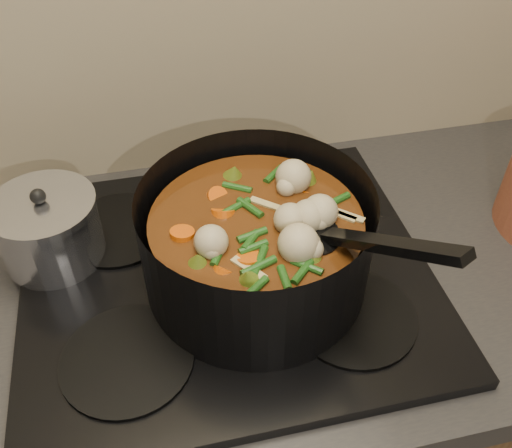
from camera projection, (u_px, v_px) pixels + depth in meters
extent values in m
cube|color=brown|center=(235.00, 429.00, 1.22)|extent=(2.60, 0.60, 0.86)
cube|color=black|center=(228.00, 290.00, 0.91)|extent=(2.64, 0.64, 0.05)
cube|color=black|center=(227.00, 275.00, 0.89)|extent=(0.62, 0.54, 0.02)
cylinder|color=black|center=(127.00, 359.00, 0.76)|extent=(0.18, 0.18, 0.01)
cylinder|color=black|center=(354.00, 317.00, 0.81)|extent=(0.18, 0.18, 0.01)
cylinder|color=black|center=(118.00, 229.00, 0.95)|extent=(0.18, 0.18, 0.01)
cylinder|color=black|center=(303.00, 201.00, 1.00)|extent=(0.18, 0.18, 0.01)
cylinder|color=black|center=(256.00, 241.00, 0.81)|extent=(0.40, 0.40, 0.16)
cylinder|color=black|center=(256.00, 277.00, 0.86)|extent=(0.32, 0.32, 0.01)
cylinder|color=#52280E|center=(256.00, 248.00, 0.82)|extent=(0.30, 0.30, 0.11)
cylinder|color=#E5540A|center=(287.00, 216.00, 0.79)|extent=(0.03, 0.04, 0.03)
cylinder|color=#E5540A|center=(271.00, 187.00, 0.84)|extent=(0.05, 0.04, 0.03)
cylinder|color=#E5540A|center=(202.00, 185.00, 0.85)|extent=(0.05, 0.05, 0.03)
cylinder|color=#E5540A|center=(213.00, 230.00, 0.77)|extent=(0.04, 0.04, 0.03)
cylinder|color=#E5540A|center=(240.00, 271.00, 0.72)|extent=(0.04, 0.04, 0.03)
cylinder|color=#E5540A|center=(281.00, 235.00, 0.77)|extent=(0.05, 0.05, 0.03)
cylinder|color=#E5540A|center=(308.00, 208.00, 0.81)|extent=(0.04, 0.04, 0.03)
cylinder|color=#E5540A|center=(267.00, 172.00, 0.87)|extent=(0.04, 0.04, 0.03)
cylinder|color=#E5540A|center=(222.00, 203.00, 0.81)|extent=(0.05, 0.05, 0.03)
sphere|color=#C1AF88|center=(305.00, 206.00, 0.79)|extent=(0.05, 0.05, 0.05)
sphere|color=#C1AF88|center=(253.00, 182.00, 0.83)|extent=(0.05, 0.05, 0.05)
sphere|color=#C1AF88|center=(206.00, 210.00, 0.78)|extent=(0.05, 0.05, 0.05)
sphere|color=#C1AF88|center=(243.00, 248.00, 0.73)|extent=(0.05, 0.05, 0.05)
sphere|color=#C1AF88|center=(304.00, 226.00, 0.76)|extent=(0.05, 0.05, 0.05)
sphere|color=#C1AF88|center=(281.00, 186.00, 0.82)|extent=(0.05, 0.05, 0.05)
cone|color=#646D1B|center=(238.00, 265.00, 0.71)|extent=(0.04, 0.04, 0.04)
cone|color=#646D1B|center=(322.00, 234.00, 0.75)|extent=(0.04, 0.04, 0.04)
cone|color=#646D1B|center=(289.00, 180.00, 0.84)|extent=(0.04, 0.04, 0.04)
cone|color=#646D1B|center=(206.00, 188.00, 0.82)|extent=(0.04, 0.04, 0.04)
cone|color=#646D1B|center=(201.00, 248.00, 0.73)|extent=(0.04, 0.04, 0.04)
cone|color=#646D1B|center=(296.00, 258.00, 0.72)|extent=(0.04, 0.04, 0.04)
cylinder|color=#1C5117|center=(275.00, 198.00, 0.81)|extent=(0.01, 0.04, 0.01)
cylinder|color=#1C5117|center=(243.00, 168.00, 0.86)|extent=(0.04, 0.04, 0.01)
cylinder|color=#1C5117|center=(205.00, 192.00, 0.82)|extent=(0.04, 0.02, 0.01)
cylinder|color=#1C5117|center=(204.00, 222.00, 0.78)|extent=(0.03, 0.04, 0.01)
cylinder|color=#1C5117|center=(232.00, 237.00, 0.75)|extent=(0.03, 0.04, 0.01)
cylinder|color=#1C5117|center=(264.00, 279.00, 0.70)|extent=(0.04, 0.02, 0.01)
cylinder|color=#1C5117|center=(309.00, 249.00, 0.74)|extent=(0.04, 0.04, 0.01)
cylinder|color=#1C5117|center=(307.00, 216.00, 0.78)|extent=(0.01, 0.04, 0.01)
cylinder|color=#1C5117|center=(280.00, 200.00, 0.81)|extent=(0.04, 0.04, 0.01)
cylinder|color=#1C5117|center=(256.00, 168.00, 0.87)|extent=(0.04, 0.02, 0.01)
cylinder|color=#1C5117|center=(213.00, 187.00, 0.83)|extent=(0.03, 0.04, 0.01)
cylinder|color=#1C5117|center=(205.00, 216.00, 0.78)|extent=(0.03, 0.04, 0.01)
cylinder|color=#1C5117|center=(228.00, 234.00, 0.76)|extent=(0.04, 0.02, 0.01)
cylinder|color=#1C5117|center=(247.00, 279.00, 0.70)|extent=(0.04, 0.04, 0.01)
cylinder|color=#1C5117|center=(300.00, 255.00, 0.73)|extent=(0.01, 0.04, 0.01)
cylinder|color=#1C5117|center=(308.00, 222.00, 0.77)|extent=(0.04, 0.03, 0.01)
cube|color=tan|center=(199.00, 231.00, 0.76)|extent=(0.05, 0.01, 0.00)
cube|color=tan|center=(280.00, 257.00, 0.73)|extent=(0.02, 0.05, 0.00)
cube|color=tan|center=(308.00, 201.00, 0.81)|extent=(0.05, 0.03, 0.00)
cube|color=tan|center=(229.00, 185.00, 0.83)|extent=(0.04, 0.04, 0.00)
cube|color=tan|center=(204.00, 240.00, 0.75)|extent=(0.03, 0.05, 0.00)
ellipsoid|color=black|center=(313.00, 233.00, 0.76)|extent=(0.08, 0.09, 0.01)
cube|color=black|center=(388.00, 245.00, 0.67)|extent=(0.11, 0.19, 0.12)
cylinder|color=silver|center=(50.00, 232.00, 0.88)|extent=(0.15, 0.15, 0.10)
cylinder|color=silver|center=(41.00, 205.00, 0.84)|extent=(0.16, 0.16, 0.01)
sphere|color=black|center=(38.00, 196.00, 0.83)|extent=(0.02, 0.02, 0.02)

